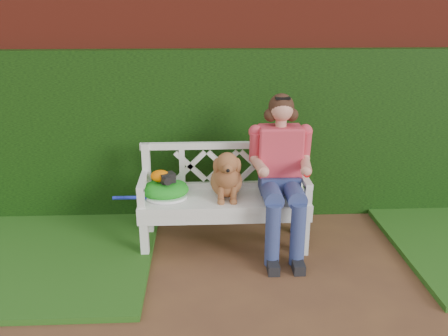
{
  "coord_description": "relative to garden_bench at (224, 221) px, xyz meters",
  "views": [
    {
      "loc": [
        -0.64,
        -2.89,
        2.15
      ],
      "look_at": [
        -0.45,
        1.0,
        0.75
      ],
      "focal_mm": 38.0,
      "sensor_mm": 36.0,
      "label": 1
    }
  ],
  "objects": [
    {
      "name": "grass_left",
      "position": [
        -1.95,
        -0.1,
        -0.21
      ],
      "size": [
        2.6,
        2.0,
        0.05
      ],
      "primitive_type": "cube",
      "color": "#255C18",
      "rests_on": "ground"
    },
    {
      "name": "tennis_racket",
      "position": [
        -0.54,
        -0.03,
        0.26
      ],
      "size": [
        0.71,
        0.37,
        0.03
      ],
      "primitive_type": null,
      "rotation": [
        0.0,
        0.0,
        -0.12
      ],
      "color": "beige",
      "rests_on": "garden_bench"
    },
    {
      "name": "brick_wall",
      "position": [
        0.45,
        0.9,
        0.86
      ],
      "size": [
        10.0,
        0.3,
        2.2
      ],
      "primitive_type": "cube",
      "color": "maroon",
      "rests_on": "ground"
    },
    {
      "name": "ground",
      "position": [
        0.45,
        -1.0,
        -0.24
      ],
      "size": [
        60.0,
        60.0,
        0.0
      ],
      "primitive_type": "plane",
      "color": "#523221"
    },
    {
      "name": "seated_woman",
      "position": [
        0.49,
        -0.02,
        0.44
      ],
      "size": [
        0.71,
        0.86,
        1.36
      ],
      "primitive_type": null,
      "rotation": [
        0.0,
        0.0,
        -0.19
      ],
      "color": "#CA486E",
      "rests_on": "ground"
    },
    {
      "name": "green_bag",
      "position": [
        -0.53,
        0.02,
        0.31
      ],
      "size": [
        0.52,
        0.46,
        0.15
      ],
      "primitive_type": null,
      "rotation": [
        0.0,
        0.0,
        0.35
      ],
      "color": "#247622",
      "rests_on": "garden_bench"
    },
    {
      "name": "camera_item",
      "position": [
        -0.5,
        -0.01,
        0.43
      ],
      "size": [
        0.16,
        0.14,
        0.08
      ],
      "primitive_type": "cube",
      "rotation": [
        0.0,
        0.0,
        0.44
      ],
      "color": "black",
      "rests_on": "green_bag"
    },
    {
      "name": "ivy_hedge",
      "position": [
        0.45,
        0.68,
        0.61
      ],
      "size": [
        10.0,
        0.18,
        1.7
      ],
      "primitive_type": "cube",
      "color": "#1E4D0E",
      "rests_on": "ground"
    },
    {
      "name": "garden_bench",
      "position": [
        0.0,
        0.0,
        0.0
      ],
      "size": [
        1.63,
        0.75,
        0.48
      ],
      "primitive_type": null,
      "rotation": [
        0.0,
        0.0,
        0.09
      ],
      "color": "white",
      "rests_on": "ground"
    },
    {
      "name": "baseball_glove",
      "position": [
        -0.56,
        0.01,
        0.44
      ],
      "size": [
        0.19,
        0.16,
        0.11
      ],
      "primitive_type": "ellipsoid",
      "rotation": [
        0.0,
        0.0,
        -0.24
      ],
      "color": "#E86901",
      "rests_on": "green_bag"
    },
    {
      "name": "dog",
      "position": [
        0.02,
        -0.02,
        0.47
      ],
      "size": [
        0.33,
        0.43,
        0.46
      ],
      "primitive_type": null,
      "rotation": [
        0.0,
        0.0,
        0.06
      ],
      "color": "#A44C23",
      "rests_on": "garden_bench"
    }
  ]
}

